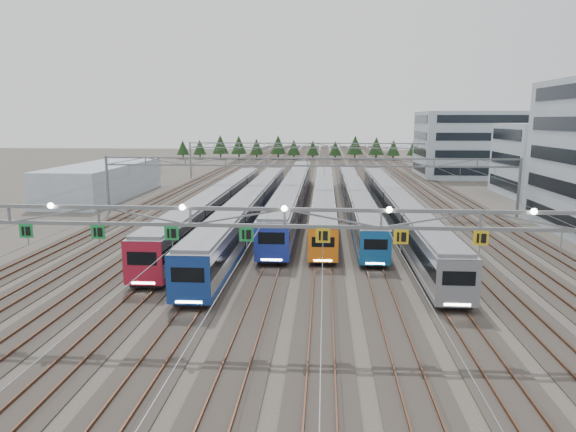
# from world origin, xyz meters

# --- Properties ---
(ground) EXTENTS (400.00, 400.00, 0.00)m
(ground) POSITION_xyz_m (0.00, 0.00, 0.00)
(ground) COLOR #47423A
(ground) RESTS_ON ground
(track_bed) EXTENTS (54.00, 260.00, 5.42)m
(track_bed) POSITION_xyz_m (0.00, 100.00, 1.49)
(track_bed) COLOR #2D2823
(track_bed) RESTS_ON ground
(train_a) EXTENTS (3.09, 56.83, 4.02)m
(train_a) POSITION_xyz_m (-11.25, 35.19, 2.26)
(train_a) COLOR black
(train_a) RESTS_ON ground
(train_b) EXTENTS (3.09, 61.61, 4.03)m
(train_b) POSITION_xyz_m (-6.75, 33.79, 2.27)
(train_b) COLOR black
(train_b) RESTS_ON ground
(train_c) EXTENTS (3.15, 64.73, 4.11)m
(train_c) POSITION_xyz_m (-2.25, 46.25, 2.31)
(train_c) COLOR black
(train_c) RESTS_ON ground
(train_d) EXTENTS (2.72, 58.36, 3.54)m
(train_d) POSITION_xyz_m (2.25, 43.44, 2.02)
(train_d) COLOR black
(train_d) RESTS_ON ground
(train_e) EXTENTS (2.75, 61.54, 3.58)m
(train_e) POSITION_xyz_m (6.75, 44.40, 2.04)
(train_e) COLOR black
(train_e) RESTS_ON ground
(train_f) EXTENTS (2.96, 63.28, 3.86)m
(train_f) POSITION_xyz_m (11.25, 35.47, 2.18)
(train_f) COLOR black
(train_f) RESTS_ON ground
(gantry_near) EXTENTS (56.36, 0.61, 8.08)m
(gantry_near) POSITION_xyz_m (-0.05, -0.12, 7.09)
(gantry_near) COLOR slate
(gantry_near) RESTS_ON ground
(gantry_mid) EXTENTS (56.36, 0.36, 8.00)m
(gantry_mid) POSITION_xyz_m (0.00, 40.00, 6.39)
(gantry_mid) COLOR slate
(gantry_mid) RESTS_ON ground
(gantry_far) EXTENTS (56.36, 0.36, 8.00)m
(gantry_far) POSITION_xyz_m (0.00, 85.00, 6.39)
(gantry_far) COLOR slate
(gantry_far) RESTS_ON ground
(depot_bldg_mid) EXTENTS (14.00, 16.00, 12.31)m
(depot_bldg_mid) POSITION_xyz_m (39.95, 60.77, 6.16)
(depot_bldg_mid) COLOR #9CAEBB
(depot_bldg_mid) RESTS_ON ground
(depot_bldg_north) EXTENTS (22.00, 18.00, 14.74)m
(depot_bldg_north) POSITION_xyz_m (35.08, 91.22, 7.37)
(depot_bldg_north) COLOR #9CAEBB
(depot_bldg_north) RESTS_ON ground
(west_shed) EXTENTS (10.00, 30.00, 5.53)m
(west_shed) POSITION_xyz_m (-35.11, 54.81, 2.76)
(west_shed) COLOR #9CAEBB
(west_shed) RESTS_ON ground
(treeline) EXTENTS (100.10, 5.60, 7.02)m
(treeline) POSITION_xyz_m (2.25, 139.61, 4.23)
(treeline) COLOR #332114
(treeline) RESTS_ON ground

